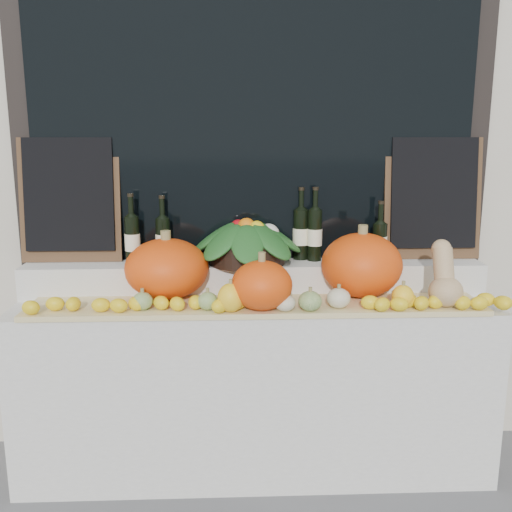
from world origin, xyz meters
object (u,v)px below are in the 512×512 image
pumpkin_right (362,265)px  produce_bowl (247,241)px  pumpkin_left (167,269)px  wine_bottle_tall (301,234)px  butternut_squash (445,279)px

pumpkin_right → produce_bowl: bearing=164.5°
pumpkin_left → wine_bottle_tall: bearing=18.7°
butternut_squash → produce_bowl: bearing=160.7°
butternut_squash → produce_bowl: (-0.90, 0.31, 0.13)m
pumpkin_right → produce_bowl: (-0.55, 0.15, 0.09)m
butternut_squash → wine_bottle_tall: 0.75m
wine_bottle_tall → pumpkin_left: bearing=-161.3°
pumpkin_right → wine_bottle_tall: size_ratio=1.04×
pumpkin_left → wine_bottle_tall: (0.67, 0.23, 0.12)m
pumpkin_right → butternut_squash: 0.38m
pumpkin_left → pumpkin_right: pumpkin_right is taller
butternut_squash → pumpkin_right: bearing=155.0°
pumpkin_left → butternut_squash: 1.29m
pumpkin_left → wine_bottle_tall: wine_bottle_tall is taller
pumpkin_right → wine_bottle_tall: (-0.27, 0.23, 0.11)m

